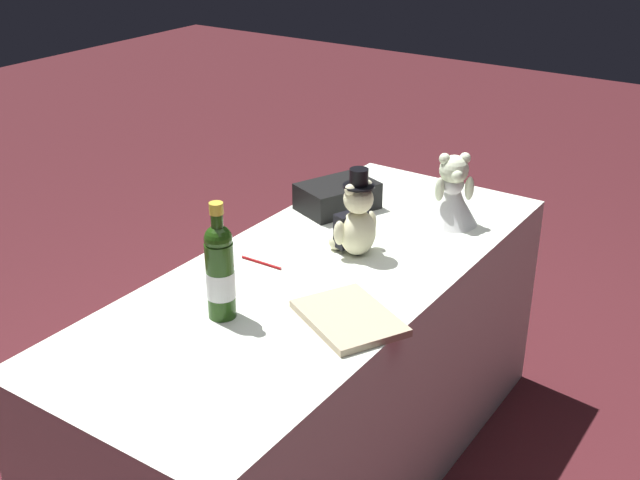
# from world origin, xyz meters

# --- Properties ---
(ground_plane) EXTENTS (12.00, 12.00, 0.00)m
(ground_plane) POSITION_xyz_m (0.00, 0.00, 0.00)
(ground_plane) COLOR #47191E
(reception_table) EXTENTS (1.79, 0.73, 0.75)m
(reception_table) POSITION_xyz_m (0.00, 0.00, 0.38)
(reception_table) COLOR white
(reception_table) RESTS_ON ground_plane
(teddy_bear_groom) EXTENTS (0.16, 0.15, 0.28)m
(teddy_bear_groom) POSITION_xyz_m (-0.16, 0.02, 0.86)
(teddy_bear_groom) COLOR beige
(teddy_bear_groom) RESTS_ON reception_table
(teddy_bear_bride) EXTENTS (0.23, 0.22, 0.25)m
(teddy_bear_bride) POSITION_xyz_m (-0.55, 0.15, 0.86)
(teddy_bear_bride) COLOR white
(teddy_bear_bride) RESTS_ON reception_table
(champagne_bottle) EXTENTS (0.08, 0.08, 0.33)m
(champagne_bottle) POSITION_xyz_m (0.36, -0.07, 0.89)
(champagne_bottle) COLOR #1F4210
(champagne_bottle) RESTS_ON reception_table
(signing_pen) EXTENTS (0.01, 0.15, 0.01)m
(signing_pen) POSITION_xyz_m (0.06, -0.17, 0.76)
(signing_pen) COLOR maroon
(signing_pen) RESTS_ON reception_table
(gift_case_black) EXTENTS (0.31, 0.26, 0.09)m
(gift_case_black) POSITION_xyz_m (-0.42, -0.21, 0.80)
(gift_case_black) COLOR black
(gift_case_black) RESTS_ON reception_table
(guestbook) EXTENTS (0.32, 0.35, 0.02)m
(guestbook) POSITION_xyz_m (0.20, 0.23, 0.76)
(guestbook) COLOR tan
(guestbook) RESTS_ON reception_table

